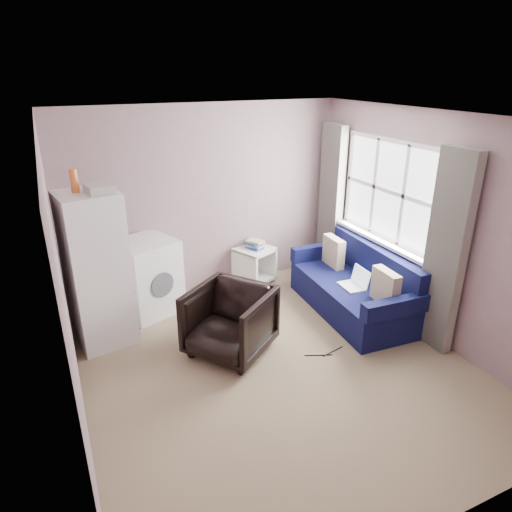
{
  "coord_description": "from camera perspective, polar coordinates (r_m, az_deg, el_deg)",
  "views": [
    {
      "loc": [
        -1.86,
        -3.55,
        2.89
      ],
      "look_at": [
        0.05,
        0.6,
        1.0
      ],
      "focal_mm": 32.0,
      "sensor_mm": 36.0,
      "label": 1
    }
  ],
  "objects": [
    {
      "name": "washing_machine",
      "position": [
        5.86,
        -13.49,
        -2.35
      ],
      "size": [
        0.86,
        0.86,
        0.95
      ],
      "rotation": [
        0.0,
        0.0,
        0.36
      ],
      "color": "white",
      "rests_on": "ground"
    },
    {
      "name": "fridge",
      "position": [
        5.21,
        -19.28,
        -1.58
      ],
      "size": [
        0.69,
        0.68,
        1.97
      ],
      "rotation": [
        0.0,
        0.0,
        0.17
      ],
      "color": "white",
      "rests_on": "ground"
    },
    {
      "name": "side_table",
      "position": [
        6.55,
        -0.18,
        -0.8
      ],
      "size": [
        0.62,
        0.62,
        0.64
      ],
      "rotation": [
        0.0,
        0.0,
        0.42
      ],
      "color": "white",
      "rests_on": "ground"
    },
    {
      "name": "window_dressing",
      "position": [
        5.88,
        15.17,
        4.01
      ],
      "size": [
        0.17,
        2.62,
        2.18
      ],
      "color": "white",
      "rests_on": "ground"
    },
    {
      "name": "armchair",
      "position": [
        4.92,
        -3.31,
        -7.8
      ],
      "size": [
        1.08,
        1.09,
        0.82
      ],
      "primitive_type": "imported",
      "rotation": [
        0.0,
        0.0,
        -0.93
      ],
      "color": "black",
      "rests_on": "ground"
    },
    {
      "name": "room",
      "position": [
        4.35,
        2.91,
        0.3
      ],
      "size": [
        3.84,
        4.24,
        2.54
      ],
      "color": "#8F7A5E",
      "rests_on": "ground"
    },
    {
      "name": "sofa",
      "position": [
        5.92,
        12.38,
        -4.01
      ],
      "size": [
        0.95,
        1.91,
        0.83
      ],
      "rotation": [
        0.0,
        0.0,
        -0.06
      ],
      "color": "#0E1242",
      "rests_on": "ground"
    },
    {
      "name": "floor_cables",
      "position": [
        5.15,
        8.69,
        -11.93
      ],
      "size": [
        0.47,
        0.13,
        0.01
      ],
      "rotation": [
        0.0,
        0.0,
        -0.04
      ],
      "color": "black",
      "rests_on": "ground"
    }
  ]
}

